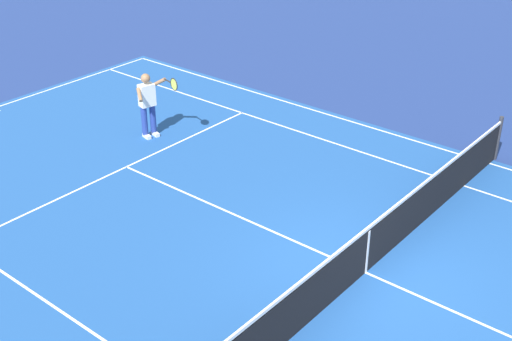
% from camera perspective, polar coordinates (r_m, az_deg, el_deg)
% --- Properties ---
extents(ground_plane, '(60.00, 60.00, 0.00)m').
position_cam_1_polar(ground_plane, '(12.54, 9.04, -8.35)').
color(ground_plane, navy).
extents(court_slab, '(24.20, 11.40, 0.00)m').
position_cam_1_polar(court_slab, '(12.54, 9.04, -8.35)').
color(court_slab, '#1E4C93').
rests_on(court_slab, ground_plane).
extents(court_line_markings, '(23.85, 11.05, 0.01)m').
position_cam_1_polar(court_line_markings, '(12.53, 9.04, -8.34)').
color(court_line_markings, white).
rests_on(court_line_markings, ground_plane).
extents(tennis_net, '(0.10, 11.70, 1.08)m').
position_cam_1_polar(tennis_net, '(12.26, 9.21, -6.50)').
color(tennis_net, '#2D2D33').
rests_on(tennis_net, ground_plane).
extents(tennis_player_near, '(1.16, 0.75, 1.70)m').
position_cam_1_polar(tennis_player_near, '(17.19, -8.93, 5.64)').
color(tennis_player_near, navy).
rests_on(tennis_player_near, ground_plane).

